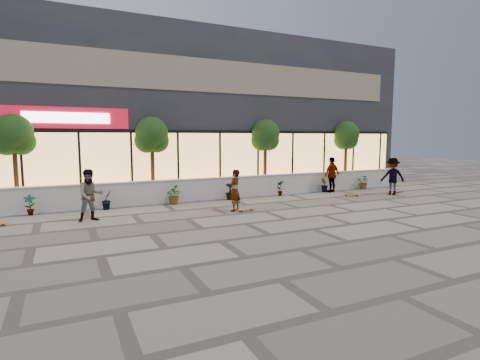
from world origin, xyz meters
name	(u,v)px	position (x,y,z in m)	size (l,w,h in m)	color
ground	(313,229)	(0.00, 0.00, 0.00)	(80.00, 80.00, 0.00)	#9D9388
planter_wall	(228,187)	(0.00, 7.00, 0.52)	(22.00, 0.42, 1.04)	silver
retail_building	(191,116)	(0.00, 12.49, 4.25)	(24.00, 9.17, 8.50)	#27272D
shrub_a	(30,205)	(-8.50, 6.45, 0.41)	(0.43, 0.29, 0.81)	black
shrub_b	(107,200)	(-5.70, 6.45, 0.41)	(0.45, 0.36, 0.81)	black
shrub_c	(173,195)	(-2.90, 6.45, 0.41)	(0.73, 0.63, 0.81)	black
shrub_d	(230,191)	(-0.10, 6.45, 0.41)	(0.45, 0.45, 0.81)	black
shrub_e	(280,188)	(2.70, 6.45, 0.41)	(0.43, 0.29, 0.81)	black
shrub_f	(324,185)	(5.50, 6.45, 0.41)	(0.45, 0.36, 0.81)	black
shrub_g	(364,182)	(8.30, 6.45, 0.41)	(0.73, 0.63, 0.81)	black
tree_west	(13,137)	(-9.00, 7.70, 2.99)	(1.60, 1.50, 3.92)	#412D17
tree_midwest	(152,137)	(-3.50, 7.70, 2.99)	(1.60, 1.50, 3.92)	#412D17
tree_mideast	(265,137)	(2.50, 7.70, 2.99)	(1.60, 1.50, 3.92)	#412D17
tree_east	(346,137)	(8.00, 7.70, 2.99)	(1.60, 1.50, 3.92)	#412D17
skater_center	(235,190)	(-1.06, 3.83, 0.85)	(0.62, 0.41, 1.69)	white
skater_left	(90,195)	(-6.44, 4.41, 0.93)	(0.90, 0.70, 1.86)	#8F735C
skater_right_near	(332,175)	(5.86, 6.30, 0.96)	(1.12, 0.47, 1.92)	silver
skater_right_far	(393,176)	(8.15, 4.27, 0.96)	(1.24, 0.71, 1.92)	maroon
skateboard_center	(246,209)	(-0.67, 3.60, 0.08)	(0.81, 0.27, 0.10)	olive
skateboard_right_near	(352,194)	(5.90, 4.77, 0.09)	(0.85, 0.67, 0.10)	brown
skateboard_right_far	(399,191)	(9.08, 4.63, 0.08)	(0.79, 0.40, 0.09)	#555296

